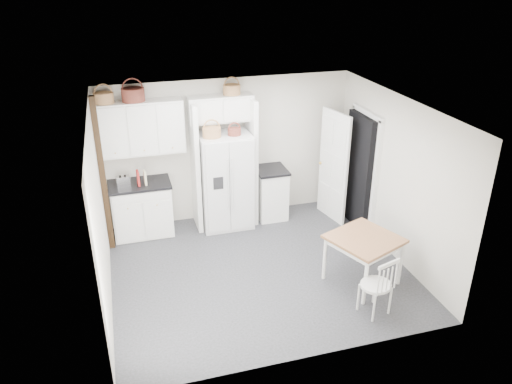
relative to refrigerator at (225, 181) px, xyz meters
name	(u,v)px	position (x,y,z in m)	size (l,w,h in m)	color
floor	(259,269)	(0.15, -1.62, -0.87)	(4.50, 4.50, 0.00)	#252528
ceiling	(260,108)	(0.15, -1.62, 1.73)	(4.50, 4.50, 0.00)	white
wall_back	(228,150)	(0.15, 0.38, 0.43)	(4.50, 4.50, 0.00)	beige
wall_left	(100,215)	(-2.10, -1.62, 0.43)	(4.00, 4.00, 0.00)	beige
wall_right	(396,178)	(2.40, -1.62, 0.43)	(4.00, 4.00, 0.00)	beige
refrigerator	(225,181)	(0.00, 0.00, 0.00)	(0.89, 0.72, 1.73)	silver
base_cab_left	(142,209)	(-1.49, 0.08, -0.40)	(1.00, 0.63, 0.93)	white
base_cab_right	(270,194)	(0.87, 0.08, -0.41)	(0.52, 0.63, 0.92)	white
dining_table	(362,260)	(1.54, -2.34, -0.49)	(0.91, 0.91, 0.76)	brown
windsor_chair	(376,285)	(1.37, -3.05, -0.42)	(0.43, 0.40, 0.89)	white
counter_left	(139,184)	(-1.49, 0.08, 0.08)	(1.04, 0.68, 0.04)	black
counter_right	(271,170)	(0.87, 0.08, 0.08)	(0.57, 0.67, 0.04)	black
toaster	(123,181)	(-1.75, 0.07, 0.18)	(0.23, 0.13, 0.16)	silver
cookbook_red	(138,178)	(-1.50, 0.00, 0.23)	(0.04, 0.17, 0.25)	#AB1E1C
cookbook_cream	(145,178)	(-1.38, 0.00, 0.23)	(0.03, 0.16, 0.24)	beige
basket_upper_a	(104,98)	(-1.89, 0.21, 1.57)	(0.31, 0.31, 0.18)	brown
basket_upper_b	(133,95)	(-1.43, 0.21, 1.59)	(0.37, 0.37, 0.22)	#58231A
basket_bridge_b	(232,90)	(0.20, 0.21, 1.57)	(0.30, 0.30, 0.17)	brown
basket_fridge_a	(212,132)	(-0.23, -0.10, 0.95)	(0.31, 0.31, 0.17)	brown
basket_fridge_b	(234,132)	(0.16, -0.10, 0.93)	(0.22, 0.22, 0.12)	#58231A
upper_cabinet	(141,128)	(-1.35, 0.21, 1.03)	(1.40, 0.34, 0.90)	white
bridge_cabinet	(221,108)	(0.00, 0.21, 1.26)	(1.12, 0.34, 0.45)	white
fridge_panel_left	(195,167)	(-0.51, 0.08, 0.28)	(0.08, 0.60, 2.30)	white
fridge_panel_right	(252,161)	(0.51, 0.08, 0.28)	(0.08, 0.60, 2.30)	white
trim_post	(103,177)	(-2.05, -0.27, 0.43)	(0.09, 0.09, 2.60)	black
doorway_void	(360,171)	(2.31, -0.62, 0.16)	(0.18, 0.85, 2.05)	black
door_slab	(333,167)	(1.95, -0.29, 0.16)	(0.80, 0.04, 2.05)	white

